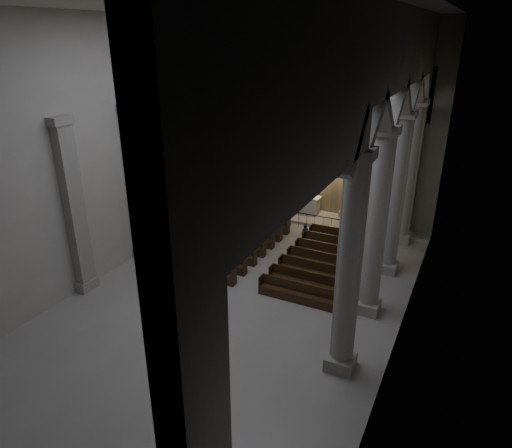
{
  "coord_description": "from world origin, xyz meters",
  "views": [
    {
      "loc": [
        8.62,
        -15.63,
        11.14
      ],
      "look_at": [
        -0.61,
        3.0,
        2.38
      ],
      "focal_mm": 32.0,
      "sensor_mm": 36.0,
      "label": 1
    }
  ],
  "objects_px": {
    "candle_stand_left": "(262,211)",
    "candle_stand_right": "(364,230)",
    "altar_rail": "(307,219)",
    "pews": "(276,254)",
    "worshipper": "(305,235)",
    "altar": "(304,203)"
  },
  "relations": [
    {
      "from": "altar_rail",
      "to": "worshipper",
      "type": "relative_size",
      "value": 4.41
    },
    {
      "from": "altar_rail",
      "to": "pews",
      "type": "relative_size",
      "value": 0.56
    },
    {
      "from": "candle_stand_left",
      "to": "altar_rail",
      "type": "bearing_deg",
      "value": -10.99
    },
    {
      "from": "candle_stand_left",
      "to": "pews",
      "type": "relative_size",
      "value": 0.15
    },
    {
      "from": "candle_stand_left",
      "to": "worshipper",
      "type": "distance_m",
      "value": 4.87
    },
    {
      "from": "candle_stand_left",
      "to": "candle_stand_right",
      "type": "bearing_deg",
      "value": -1.95
    },
    {
      "from": "candle_stand_right",
      "to": "pews",
      "type": "relative_size",
      "value": 0.16
    },
    {
      "from": "altar_rail",
      "to": "candle_stand_right",
      "type": "distance_m",
      "value": 3.48
    },
    {
      "from": "altar",
      "to": "candle_stand_right",
      "type": "xyz_separation_m",
      "value": [
        4.53,
        -2.01,
        -0.28
      ]
    },
    {
      "from": "worshipper",
      "to": "candle_stand_right",
      "type": "bearing_deg",
      "value": 23.8
    },
    {
      "from": "altar",
      "to": "altar_rail",
      "type": "bearing_deg",
      "value": -65.75
    },
    {
      "from": "candle_stand_left",
      "to": "worshipper",
      "type": "relative_size",
      "value": 1.2
    },
    {
      "from": "altar",
      "to": "worshipper",
      "type": "xyz_separation_m",
      "value": [
        1.78,
        -4.49,
        -0.1
      ]
    },
    {
      "from": "pews",
      "to": "altar_rail",
      "type": "bearing_deg",
      "value": 90.0
    },
    {
      "from": "altar",
      "to": "candle_stand_right",
      "type": "relative_size",
      "value": 1.41
    },
    {
      "from": "worshipper",
      "to": "candle_stand_left",
      "type": "bearing_deg",
      "value": 127.7
    },
    {
      "from": "pews",
      "to": "worshipper",
      "type": "relative_size",
      "value": 7.89
    },
    {
      "from": "candle_stand_left",
      "to": "worshipper",
      "type": "height_order",
      "value": "candle_stand_left"
    },
    {
      "from": "pews",
      "to": "candle_stand_right",
      "type": "bearing_deg",
      "value": 55.04
    },
    {
      "from": "altar_rail",
      "to": "candle_stand_right",
      "type": "xyz_separation_m",
      "value": [
        3.44,
        0.42,
        -0.28
      ]
    },
    {
      "from": "altar",
      "to": "candle_stand_left",
      "type": "height_order",
      "value": "candle_stand_left"
    },
    {
      "from": "candle_stand_left",
      "to": "worshipper",
      "type": "bearing_deg",
      "value": -33.96
    }
  ]
}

